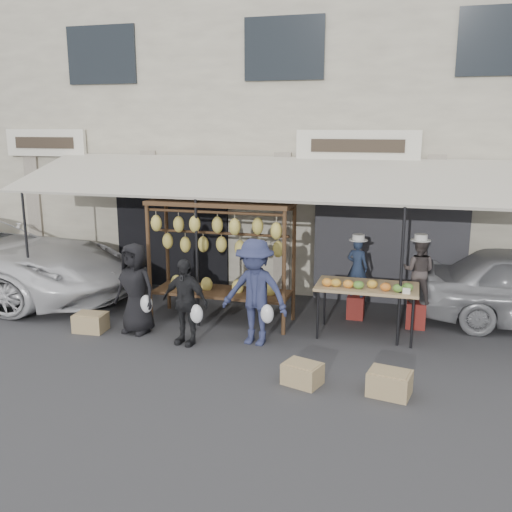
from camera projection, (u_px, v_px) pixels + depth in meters
The scene contains 15 objects.
ground_plane at pixel (231, 355), 8.98m from camera, with size 90.00×90.00×0.00m, color #2D2D30.
shophouse at pixel (310, 121), 14.25m from camera, with size 24.00×6.15×7.30m.
awning at pixel (269, 179), 10.53m from camera, with size 10.00×2.35×2.92m.
banana_rack at pixel (221, 238), 10.19m from camera, with size 2.60×0.90×2.24m.
produce_table at pixel (367, 288), 9.58m from camera, with size 1.70×0.90×1.04m.
vendor_left at pixel (357, 267), 10.50m from camera, with size 0.40×0.26×1.09m, color #1F2B43.
vendor_right at pixel (419, 271), 10.00m from camera, with size 0.56×0.44×1.15m, color #463D3C.
customer_left at pixel (135, 288), 9.82m from camera, with size 0.78×0.51×1.59m, color black.
customer_mid at pixel (185, 302), 9.32m from camera, with size 0.85×0.35×1.44m, color black.
customer_right at pixel (255, 292), 9.28m from camera, with size 1.14×0.66×1.77m, color navy.
stool_left at pixel (356, 307), 10.67m from camera, with size 0.31×0.31×0.43m, color maroon.
stool_right at pixel (416, 315), 10.18m from camera, with size 0.33×0.33×0.47m, color maroon.
crate_near_a at pixel (302, 374), 7.97m from camera, with size 0.50×0.38×0.30m, color tan.
crate_near_b at pixel (389, 383), 7.64m from camera, with size 0.55×0.42×0.33m, color tan.
crate_far at pixel (91, 322), 10.01m from camera, with size 0.53×0.40×0.32m, color tan.
Camera 1 is at (2.64, -7.97, 3.55)m, focal length 40.00 mm.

